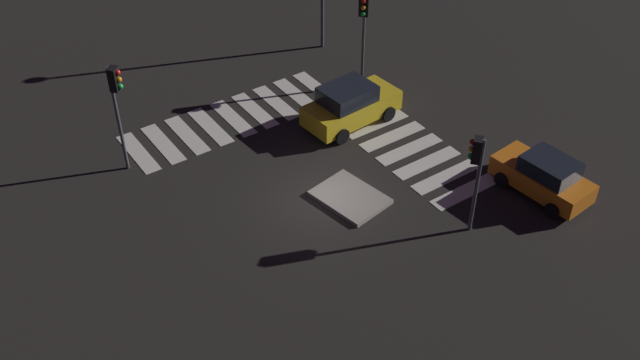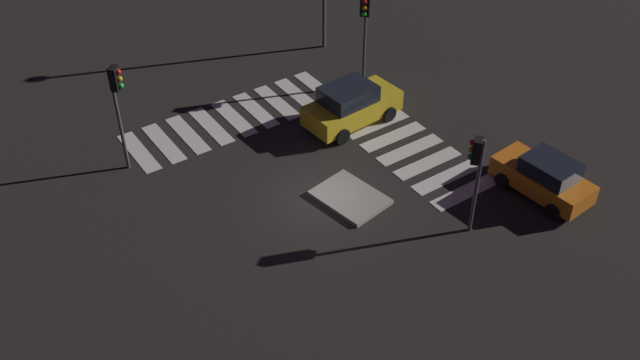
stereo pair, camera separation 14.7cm
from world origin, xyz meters
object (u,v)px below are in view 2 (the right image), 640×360
(traffic_light_north, at_px, (117,93))
(traffic_light_south, at_px, (476,163))
(traffic_island, at_px, (350,197))
(car_yellow, at_px, (351,105))
(traffic_light_east, at_px, (365,19))
(car_orange, at_px, (544,177))

(traffic_light_north, bearing_deg, traffic_light_south, -1.02)
(traffic_island, height_order, traffic_light_south, traffic_light_south)
(car_yellow, distance_m, traffic_light_south, 8.42)
(traffic_island, bearing_deg, car_yellow, -36.49)
(traffic_light_north, bearing_deg, traffic_island, 2.10)
(traffic_light_north, xyz_separation_m, traffic_light_east, (-0.30, -11.67, -0.04))
(traffic_island, relative_size, traffic_light_north, 0.64)
(car_orange, xyz_separation_m, traffic_light_east, (10.39, 1.03, 2.72))
(car_orange, distance_m, traffic_light_south, 4.50)
(car_yellow, distance_m, traffic_light_east, 4.05)
(traffic_light_south, distance_m, traffic_light_east, 10.64)
(car_yellow, bearing_deg, car_orange, -72.92)
(car_orange, bearing_deg, traffic_light_east, 0.39)
(traffic_light_south, relative_size, traffic_light_north, 0.86)
(traffic_light_south, height_order, traffic_light_east, traffic_light_east)
(car_orange, bearing_deg, traffic_island, 53.04)
(car_yellow, height_order, traffic_light_east, traffic_light_east)
(car_orange, relative_size, traffic_light_north, 0.86)
(traffic_island, bearing_deg, traffic_light_north, 43.05)
(car_orange, bearing_deg, traffic_light_north, 44.65)
(traffic_island, relative_size, car_orange, 0.75)
(traffic_light_north, relative_size, traffic_light_east, 1.01)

